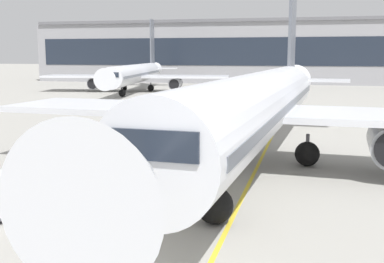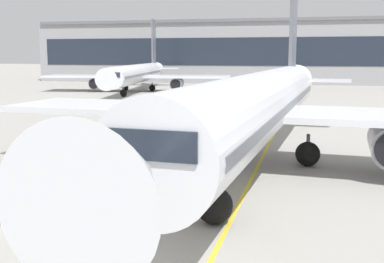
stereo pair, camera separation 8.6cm
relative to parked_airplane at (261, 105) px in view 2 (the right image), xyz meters
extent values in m
cylinder|color=silver|center=(-0.05, -0.76, 0.10)|extent=(5.68, 32.49, 3.68)
cube|color=slate|center=(-0.05, -0.76, 0.10)|extent=(5.64, 31.20, 0.44)
cone|color=silver|center=(-1.16, -18.72, 0.10)|extent=(3.72, 3.89, 3.50)
cone|color=silver|center=(1.14, 18.31, 0.38)|extent=(3.49, 6.07, 3.13)
cube|color=silver|center=(-8.39, 0.57, -0.45)|extent=(15.72, 7.40, 0.36)
cylinder|color=#93969E|center=(-7.24, -0.15, -1.77)|extent=(2.54, 4.34, 2.28)
cylinder|color=black|center=(-7.37, -2.29, -1.77)|extent=(1.94, 0.24, 1.94)
cube|color=slate|center=(1.05, 16.84, 5.68)|extent=(0.52, 3.89, 9.70)
cube|color=silver|center=(1.03, 16.55, 0.65)|extent=(10.58, 3.23, 0.20)
cube|color=#1E2633|center=(-1.00, -16.15, 0.65)|extent=(2.67, 1.81, 0.81)
cylinder|color=#47474C|center=(-0.65, -10.43, -2.35)|extent=(0.22, 0.22, 1.21)
sphere|color=black|center=(-0.65, -10.43, -2.95)|extent=(1.48, 1.48, 1.48)
cylinder|color=#47474C|center=(-2.70, 1.03, -2.35)|extent=(0.22, 0.22, 1.21)
sphere|color=black|center=(-2.70, 1.03, -2.95)|extent=(1.48, 1.48, 1.48)
cylinder|color=#47474C|center=(2.81, 0.68, -2.35)|extent=(0.22, 0.22, 1.21)
sphere|color=black|center=(2.81, 0.68, -2.95)|extent=(1.48, 1.48, 1.48)
cube|color=gold|center=(-4.54, -7.54, -3.19)|extent=(3.72, 3.19, 0.44)
cube|color=black|center=(-5.52, -7.74, -2.62)|extent=(0.81, 0.80, 0.70)
cylinder|color=#333338|center=(-4.95, -7.38, -2.57)|extent=(0.08, 0.08, 0.80)
cube|color=gold|center=(-3.61, -6.94, -1.75)|extent=(4.40, 3.29, 2.59)
cube|color=black|center=(-3.61, -6.94, -1.66)|extent=(4.20, 3.09, 2.44)
cube|color=#333338|center=(-3.37, -7.31, -1.63)|extent=(3.90, 2.55, 2.61)
cube|color=#333338|center=(-3.85, -6.57, -1.63)|extent=(3.90, 2.55, 2.61)
cylinder|color=black|center=(-3.14, -7.51, -3.41)|extent=(0.58, 0.47, 0.56)
cylinder|color=black|center=(-3.94, -6.27, -3.41)|extent=(0.58, 0.47, 0.56)
cylinder|color=black|center=(-5.14, -8.80, -3.41)|extent=(0.58, 0.47, 0.56)
cylinder|color=black|center=(-5.94, -7.57, -3.41)|extent=(0.58, 0.47, 0.56)
cube|color=#515156|center=(-6.88, -10.68, -3.48)|extent=(2.53, 2.38, 0.12)
cylinder|color=#4C4C51|center=(-8.05, -11.35, -3.49)|extent=(0.64, 0.41, 0.07)
cube|color=#9EA3AD|center=(-6.88, -10.68, -2.67)|extent=(2.39, 2.24, 1.50)
cube|color=#9EA3AD|center=(-7.08, -10.32, -2.15)|extent=(2.02, 1.63, 0.74)
cube|color=silver|center=(-7.72, -11.16, -2.67)|extent=(0.74, 1.27, 1.38)
sphere|color=black|center=(-7.91, -10.48, -3.54)|extent=(0.30, 0.30, 0.30)
sphere|color=black|center=(-7.24, -11.66, -3.54)|extent=(0.30, 0.30, 0.30)
sphere|color=black|center=(-6.52, -9.69, -3.54)|extent=(0.30, 0.30, 0.30)
sphere|color=black|center=(-5.85, -10.87, -3.54)|extent=(0.30, 0.30, 0.30)
cube|color=#515156|center=(-9.26, -12.01, -3.48)|extent=(2.53, 2.38, 0.12)
sphere|color=black|center=(-8.90, -11.02, -3.54)|extent=(0.30, 0.30, 0.30)
sphere|color=black|center=(-8.23, -12.20, -3.54)|extent=(0.30, 0.30, 0.30)
cylinder|color=black|center=(-6.37, -10.30, -3.26)|extent=(0.15, 0.15, 0.86)
cylinder|color=black|center=(-6.33, -10.47, -3.26)|extent=(0.15, 0.15, 0.86)
cube|color=orange|center=(-6.35, -10.39, -2.54)|extent=(0.31, 0.42, 0.58)
cube|color=white|center=(-6.23, -10.36, -2.54)|extent=(0.08, 0.34, 0.08)
sphere|color=#9E7051|center=(-6.35, -10.39, -2.13)|extent=(0.21, 0.21, 0.21)
sphere|color=yellow|center=(-6.35, -10.39, -2.06)|extent=(0.23, 0.23, 0.23)
cylinder|color=orange|center=(-6.40, -10.15, -2.59)|extent=(0.09, 0.09, 0.56)
cylinder|color=orange|center=(-6.30, -10.62, -2.59)|extent=(0.09, 0.09, 0.56)
cylinder|color=#333847|center=(-7.43, -10.03, -3.26)|extent=(0.15, 0.15, 0.86)
cylinder|color=#333847|center=(-7.60, -10.10, -3.26)|extent=(0.15, 0.15, 0.86)
cube|color=orange|center=(-7.51, -10.06, -2.54)|extent=(0.44, 0.37, 0.58)
cube|color=white|center=(-7.47, -10.18, -2.54)|extent=(0.32, 0.14, 0.08)
sphere|color=#9E7051|center=(-7.51, -10.06, -2.13)|extent=(0.21, 0.21, 0.21)
sphere|color=yellow|center=(-7.51, -10.06, -2.06)|extent=(0.23, 0.23, 0.23)
cylinder|color=orange|center=(-7.29, -9.97, -2.59)|extent=(0.09, 0.09, 0.56)
cylinder|color=orange|center=(-7.73, -10.15, -2.59)|extent=(0.09, 0.09, 0.56)
cylinder|color=#333847|center=(-5.18, -7.14, -3.26)|extent=(0.15, 0.15, 0.86)
cylinder|color=#333847|center=(-5.07, -6.99, -3.26)|extent=(0.15, 0.15, 0.86)
cube|color=orange|center=(-5.13, -7.06, -2.54)|extent=(0.42, 0.45, 0.58)
cube|color=white|center=(-5.23, -6.99, -2.54)|extent=(0.21, 0.28, 0.08)
sphere|color=#9E7051|center=(-5.13, -7.06, -2.13)|extent=(0.21, 0.21, 0.21)
sphere|color=yellow|center=(-5.13, -7.06, -2.06)|extent=(0.23, 0.23, 0.23)
cylinder|color=orange|center=(-5.27, -7.26, -2.59)|extent=(0.09, 0.09, 0.56)
cylinder|color=orange|center=(-4.98, -6.87, -2.59)|extent=(0.09, 0.09, 0.56)
cylinder|color=#514C42|center=(-4.92, -10.39, -3.26)|extent=(0.15, 0.15, 0.86)
cylinder|color=#514C42|center=(-4.81, -10.53, -3.26)|extent=(0.15, 0.15, 0.86)
cube|color=orange|center=(-4.87, -10.46, -2.54)|extent=(0.43, 0.45, 0.58)
cube|color=white|center=(-4.77, -10.38, -2.54)|extent=(0.23, 0.27, 0.08)
sphere|color=#9E7051|center=(-4.87, -10.46, -2.13)|extent=(0.21, 0.21, 0.21)
sphere|color=yellow|center=(-4.87, -10.46, -2.06)|extent=(0.23, 0.23, 0.23)
cylinder|color=orange|center=(-5.02, -10.28, -2.59)|extent=(0.09, 0.09, 0.56)
cylinder|color=orange|center=(-4.71, -10.65, -2.59)|extent=(0.09, 0.09, 0.56)
cube|color=black|center=(-5.60, -1.00, -3.67)|extent=(0.58, 0.58, 0.05)
cone|color=orange|center=(-5.60, -1.00, -3.34)|extent=(0.46, 0.46, 0.61)
cylinder|color=white|center=(-5.60, -1.00, -3.31)|extent=(0.25, 0.25, 0.07)
cube|color=black|center=(-6.19, -0.63, -3.67)|extent=(0.61, 0.61, 0.05)
cone|color=orange|center=(-6.19, -0.63, -3.32)|extent=(0.49, 0.49, 0.64)
cylinder|color=white|center=(-6.19, -0.63, -3.29)|extent=(0.27, 0.27, 0.08)
cube|color=black|center=(-8.39, -5.07, -3.67)|extent=(0.57, 0.57, 0.05)
cone|color=orange|center=(-8.39, -5.07, -3.34)|extent=(0.46, 0.46, 0.60)
cylinder|color=white|center=(-8.39, -5.07, -3.31)|extent=(0.25, 0.25, 0.07)
cube|color=yellow|center=(-0.07, -0.76, -3.69)|extent=(0.20, 110.00, 0.01)
cube|color=#939399|center=(6.57, 89.89, 3.28)|extent=(140.93, 18.57, 13.95)
cube|color=#1E2633|center=(6.57, 80.55, 3.63)|extent=(136.70, 0.10, 6.28)
cube|color=slate|center=(6.57, 88.03, 10.61)|extent=(139.52, 15.78, 0.70)
cylinder|color=silver|center=(-27.83, 53.16, -0.45)|extent=(8.44, 33.95, 3.36)
cube|color=slate|center=(-27.83, 53.16, -0.45)|extent=(8.27, 32.62, 0.40)
cone|color=silver|center=(-25.01, 34.78, -0.45)|extent=(3.66, 3.80, 3.19)
cone|color=silver|center=(-30.80, 72.53, -0.20)|extent=(3.63, 5.74, 2.85)
cube|color=silver|center=(-36.56, 52.67, -0.95)|extent=(16.91, 9.12, 0.36)
cylinder|color=#93969E|center=(-35.07, 52.22, -2.18)|extent=(2.72, 4.66, 2.08)
cylinder|color=black|center=(-34.73, 49.99, -2.18)|extent=(1.77, 0.39, 1.77)
cube|color=silver|center=(-19.35, 55.31, -0.95)|extent=(16.91, 9.12, 0.36)
cylinder|color=#93969E|center=(-20.64, 54.43, -2.18)|extent=(2.72, 4.66, 2.08)
cylinder|color=black|center=(-20.29, 52.21, -2.18)|extent=(1.77, 0.39, 1.77)
cube|color=slate|center=(-30.59, 71.20, 5.30)|extent=(0.89, 4.06, 10.15)
cube|color=silver|center=(-30.55, 70.94, 0.05)|extent=(11.21, 4.33, 0.20)
cube|color=#1E2633|center=(-25.37, 37.10, 0.05)|extent=(2.55, 1.85, 0.74)
cylinder|color=#47474C|center=(-26.29, 43.12, -2.61)|extent=(0.22, 0.22, 0.97)
sphere|color=black|center=(-26.29, 43.12, -3.10)|extent=(1.19, 1.19, 1.19)
cylinder|color=#47474C|center=(-30.57, 54.45, -2.61)|extent=(0.22, 0.22, 0.97)
sphere|color=black|center=(-30.57, 54.45, -3.10)|extent=(1.19, 1.19, 1.19)
cylinder|color=#47474C|center=(-25.60, 55.21, -2.61)|extent=(0.22, 0.22, 0.97)
sphere|color=black|center=(-25.60, 55.21, -3.10)|extent=(1.19, 1.19, 1.19)
camera|label=1|loc=(2.84, -28.32, 2.94)|focal=44.82mm
camera|label=2|loc=(2.93, -28.30, 2.94)|focal=44.82mm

